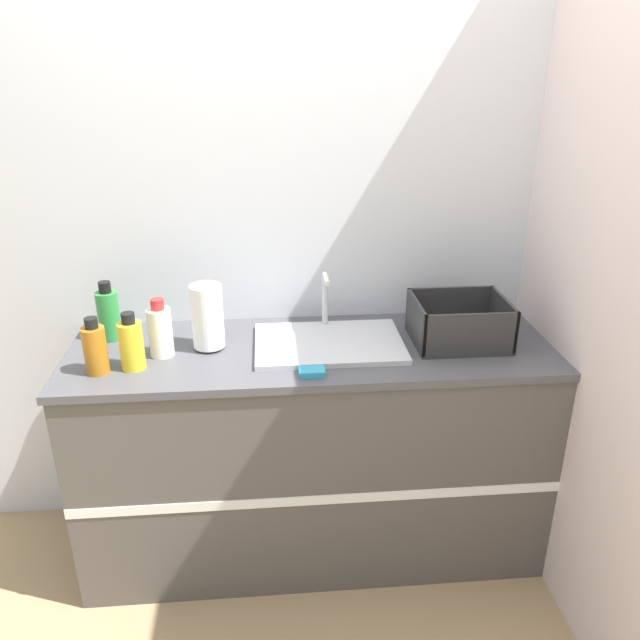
{
  "coord_description": "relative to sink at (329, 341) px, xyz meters",
  "views": [
    {
      "loc": [
        -0.16,
        -1.83,
        1.94
      ],
      "look_at": [
        0.02,
        0.26,
        1.05
      ],
      "focal_mm": 35.0,
      "sensor_mm": 36.0,
      "label": 1
    }
  ],
  "objects": [
    {
      "name": "bottle_green",
      "position": [
        -0.83,
        0.13,
        0.09
      ],
      "size": [
        0.08,
        0.08,
        0.23
      ],
      "color": "#2D8C3D",
      "rests_on": "counter_cabinet"
    },
    {
      "name": "paper_towel_roll",
      "position": [
        -0.45,
        0.01,
        0.11
      ],
      "size": [
        0.12,
        0.12,
        0.25
      ],
      "color": "#4C4C51",
      "rests_on": "counter_cabinet"
    },
    {
      "name": "ground_plane",
      "position": [
        -0.06,
        -0.3,
        -0.95
      ],
      "size": [
        12.0,
        12.0,
        0.0
      ],
      "primitive_type": "plane",
      "color": "tan"
    },
    {
      "name": "bottle_amber",
      "position": [
        -0.82,
        -0.15,
        0.07
      ],
      "size": [
        0.08,
        0.08,
        0.2
      ],
      "color": "#B26B19",
      "rests_on": "counter_cabinet"
    },
    {
      "name": "dish_rack",
      "position": [
        0.5,
        -0.01,
        0.05
      ],
      "size": [
        0.35,
        0.29,
        0.17
      ],
      "color": "#2D2D2D",
      "rests_on": "counter_cabinet"
    },
    {
      "name": "wall_back",
      "position": [
        -0.06,
        0.32,
        0.35
      ],
      "size": [
        4.21,
        0.06,
        2.6
      ],
      "color": "silver",
      "rests_on": "ground_plane"
    },
    {
      "name": "wall_right",
      "position": [
        0.87,
        -0.01,
        0.35
      ],
      "size": [
        0.06,
        2.59,
        2.6
      ],
      "color": "silver",
      "rests_on": "ground_plane"
    },
    {
      "name": "bottle_yellow",
      "position": [
        -0.7,
        -0.13,
        0.08
      ],
      "size": [
        0.08,
        0.08,
        0.21
      ],
      "color": "yellow",
      "rests_on": "counter_cabinet"
    },
    {
      "name": "sponge",
      "position": [
        -0.08,
        -0.24,
        -0.0
      ],
      "size": [
        0.09,
        0.06,
        0.02
      ],
      "color": "#3399BF",
      "rests_on": "counter_cabinet"
    },
    {
      "name": "counter_cabinet",
      "position": [
        -0.06,
        -0.01,
        -0.48
      ],
      "size": [
        1.83,
        0.61,
        0.93
      ],
      "color": "#514C47",
      "rests_on": "ground_plane"
    },
    {
      "name": "bottle_white_spray",
      "position": [
        -0.62,
        -0.03,
        0.08
      ],
      "size": [
        0.09,
        0.09,
        0.22
      ],
      "color": "white",
      "rests_on": "counter_cabinet"
    },
    {
      "name": "sink",
      "position": [
        0.0,
        0.0,
        0.0
      ],
      "size": [
        0.56,
        0.38,
        0.24
      ],
      "color": "silver",
      "rests_on": "counter_cabinet"
    }
  ]
}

